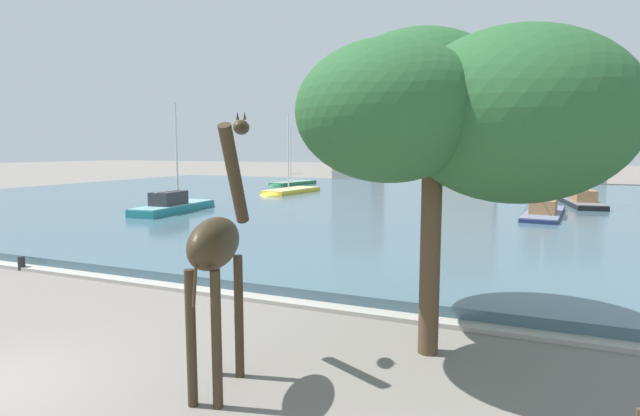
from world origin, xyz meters
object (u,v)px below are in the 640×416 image
sailboat_green (290,185)px  sailboat_navy (545,213)px  mooring_bollard (22,263)px  sailboat_teal (179,208)px  sailboat_black (579,203)px  giraffe_statue (218,247)px  sailboat_yellow (288,193)px  sailboat_grey (523,194)px  shade_tree (451,110)px

sailboat_green → sailboat_navy: sailboat_green is taller
sailboat_navy → mooring_bollard: sailboat_navy is taller
sailboat_teal → mooring_bollard: (3.96, -13.58, -0.34)m
sailboat_green → sailboat_black: bearing=-19.1°
giraffe_statue → sailboat_yellow: (-14.94, 32.45, -2.16)m
giraffe_statue → mooring_bollard: bearing=158.2°
giraffe_statue → sailboat_teal: sailboat_teal is taller
sailboat_grey → shade_tree: 37.27m
sailboat_navy → sailboat_black: sailboat_black is taller
sailboat_black → sailboat_yellow: bearing=179.6°
sailboat_green → sailboat_grey: 23.85m
sailboat_black → mooring_bollard: (-19.81, -27.64, -0.27)m
sailboat_yellow → shade_tree: sailboat_yellow is taller
sailboat_teal → sailboat_green: bearing=99.2°
mooring_bollard → sailboat_navy: bearing=49.8°
sailboat_yellow → sailboat_black: 23.18m
giraffe_statue → sailboat_navy: bearing=76.9°
sailboat_green → sailboat_black: size_ratio=0.92×
sailboat_grey → mooring_bollard: sailboat_grey is taller
sailboat_grey → sailboat_yellow: bearing=-157.9°
sailboat_grey → shade_tree: (-0.99, -36.96, 4.68)m
sailboat_green → mooring_bollard: (7.80, -37.19, -0.16)m
sailboat_grey → sailboat_navy: bearing=-84.6°
giraffe_statue → sailboat_grey: 40.61m
sailboat_navy → sailboat_black: (2.38, 6.98, 0.05)m
mooring_bollard → shade_tree: bearing=-4.9°
sailboat_yellow → sailboat_teal: 14.24m
sailboat_grey → sailboat_green: bearing=176.4°
sailboat_grey → sailboat_black: sailboat_grey is taller
sailboat_teal → sailboat_black: size_ratio=0.94×
sailboat_green → sailboat_navy: size_ratio=0.85×
sailboat_yellow → mooring_bollard: (3.37, -27.81, -0.16)m
sailboat_black → sailboat_navy: bearing=-108.8°
sailboat_navy → sailboat_teal: sailboat_teal is taller
giraffe_statue → mooring_bollard: giraffe_statue is taller
shade_tree → sailboat_green: bearing=120.7°
giraffe_statue → sailboat_navy: size_ratio=0.57×
sailboat_grey → sailboat_teal: 29.78m
sailboat_grey → sailboat_navy: size_ratio=1.09×
sailboat_black → mooring_bollard: sailboat_black is taller
sailboat_green → shade_tree: bearing=-59.3°
giraffe_statue → sailboat_navy: 26.05m
sailboat_grey → sailboat_teal: (-19.97, -22.09, 0.18)m
sailboat_yellow → giraffe_statue: bearing=-65.3°
sailboat_green → sailboat_navy: (25.23, -16.53, 0.06)m
sailboat_grey → sailboat_black: 8.89m
giraffe_statue → sailboat_green: size_ratio=0.67×
sailboat_green → sailboat_yellow: (4.42, -9.38, 0.00)m
sailboat_teal → sailboat_navy: bearing=18.3°
shade_tree → sailboat_grey: bearing=88.5°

